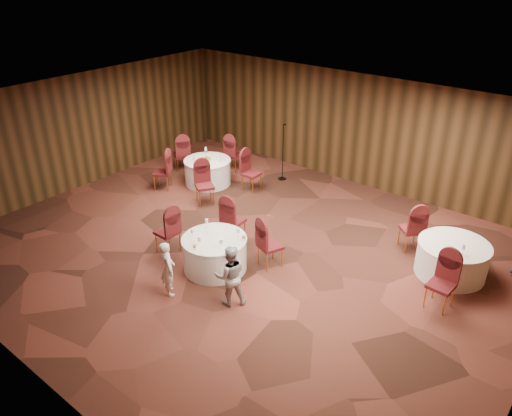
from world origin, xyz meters
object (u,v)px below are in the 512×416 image
Objects in this scene: table_left at (208,172)px; woman_b at (230,276)px; woman_a at (168,268)px; table_main at (215,253)px; table_right at (452,259)px; mic_stand at (283,163)px.

woman_b reaches higher than table_left.
table_main is at bearing -64.14° from woman_a.
table_left is 7.23m from table_right.
table_right is at bearing -103.73° from woman_a.
woman_b reaches higher than table_right.
table_main is 1.25m from woman_a.
mic_stand is at bearing -112.12° from woman_b.
mic_stand is (-1.66, 4.74, 0.14)m from table_main.
table_main and table_left have the same top height.
table_main is 1.29m from woman_b.
table_main is at bearing -81.82° from woman_b.
mic_stand is at bearing 109.29° from table_main.
table_right is 0.86× the size of mic_stand.
table_left is at bearing -133.05° from mic_stand.
table_main and table_right have the same top height.
mic_stand reaches higher than table_right.
woman_a is (-4.16, -4.20, 0.21)m from table_right.
mic_stand is (1.52, 1.63, 0.14)m from table_left.
table_main is 1.10× the size of woman_b.
table_main is 5.02m from table_right.
table_left and table_right have the same top height.
woman_b is (-2.99, -3.66, 0.26)m from table_right.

